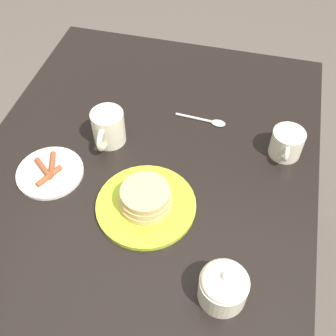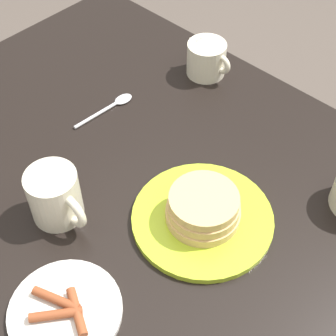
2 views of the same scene
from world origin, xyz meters
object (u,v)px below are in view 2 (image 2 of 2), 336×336
object	(u,v)px
pancake_plate	(203,213)
coffee_mug	(56,196)
creamer_pitcher	(206,58)
side_plate_bacon	(65,311)
spoon	(113,105)

from	to	relation	value
pancake_plate	coffee_mug	bearing A→B (deg)	-140.04
pancake_plate	creamer_pitcher	distance (m)	0.40
side_plate_bacon	spoon	world-z (taller)	side_plate_bacon
pancake_plate	spoon	size ratio (longest dim) A/B	1.64
side_plate_bacon	creamer_pitcher	size ratio (longest dim) A/B	1.42
pancake_plate	creamer_pitcher	xyz separation A→B (m)	(-0.26, 0.31, 0.02)
pancake_plate	spoon	xyz separation A→B (m)	(-0.32, 0.09, -0.02)
coffee_mug	creamer_pitcher	xyz separation A→B (m)	(-0.07, 0.46, -0.01)
coffee_mug	spoon	bearing A→B (deg)	118.71
coffee_mug	spoon	distance (m)	0.29
pancake_plate	spoon	world-z (taller)	pancake_plate
side_plate_bacon	coffee_mug	world-z (taller)	coffee_mug
coffee_mug	spoon	size ratio (longest dim) A/B	0.82
coffee_mug	pancake_plate	bearing A→B (deg)	39.96
side_plate_bacon	coffee_mug	bearing A→B (deg)	143.61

